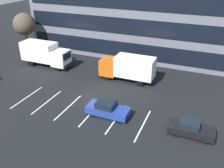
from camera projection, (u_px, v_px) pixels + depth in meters
ground_plane at (92, 97)px, 28.55m from camera, size 120.00×120.00×0.00m
lot_markings at (80, 110)px, 26.10m from camera, size 14.14×5.40×0.01m
box_truck_white at (45, 53)px, 36.21m from camera, size 7.56×2.50×3.50m
box_truck_orange at (128, 67)px, 31.68m from camera, size 7.26×2.40×3.36m
sedan_navy at (107, 109)px, 24.89m from camera, size 4.41×1.85×1.58m
sedan_black at (191, 129)px, 22.08m from camera, size 4.07×1.70×1.46m
bare_tree at (24, 24)px, 39.92m from camera, size 3.60×3.60×6.74m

